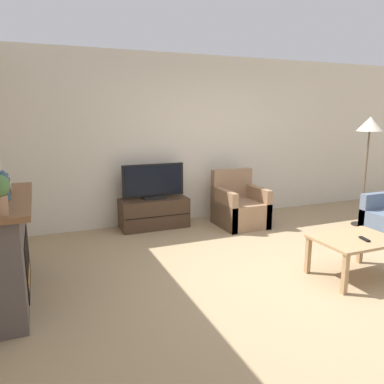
# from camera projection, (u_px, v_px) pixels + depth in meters

# --- Properties ---
(ground_plane) EXTENTS (24.00, 24.00, 0.00)m
(ground_plane) POSITION_uv_depth(u_px,v_px,m) (287.00, 275.00, 4.18)
(ground_plane) COLOR #9E8460
(wall_back) EXTENTS (12.00, 0.06, 2.70)m
(wall_back) POSITION_uv_depth(u_px,v_px,m) (196.00, 139.00, 6.25)
(wall_back) COLOR beige
(wall_back) RESTS_ON ground
(fireplace) EXTENTS (0.41, 1.56, 1.01)m
(fireplace) POSITION_uv_depth(u_px,v_px,m) (10.00, 249.00, 3.53)
(fireplace) COLOR #564C47
(fireplace) RESTS_ON ground
(mantel_vase_left) EXTENTS (0.08, 0.08, 0.28)m
(mantel_vase_left) POSITION_uv_depth(u_px,v_px,m) (0.00, 193.00, 2.98)
(mantel_vase_left) COLOR #385670
(mantel_vase_left) RESTS_ON fireplace
(mantel_vase_centre_left) EXTENTS (0.09, 0.09, 0.27)m
(mantel_vase_centre_left) POSITION_uv_depth(u_px,v_px,m) (4.00, 186.00, 3.30)
(mantel_vase_centre_left) COLOR #385670
(mantel_vase_centre_left) RESTS_ON fireplace
(mantel_clock) EXTENTS (0.08, 0.11, 0.15)m
(mantel_clock) POSITION_uv_depth(u_px,v_px,m) (6.00, 186.00, 3.56)
(mantel_clock) COLOR brown
(mantel_clock) RESTS_ON fireplace
(tv_stand) EXTENTS (1.06, 0.45, 0.47)m
(tv_stand) POSITION_uv_depth(u_px,v_px,m) (154.00, 213.00, 5.89)
(tv_stand) COLOR #422D1E
(tv_stand) RESTS_ON ground
(tv) EXTENTS (0.98, 0.18, 0.55)m
(tv) POSITION_uv_depth(u_px,v_px,m) (153.00, 183.00, 5.79)
(tv) COLOR black
(tv) RESTS_ON tv_stand
(armchair) EXTENTS (0.70, 0.76, 0.88)m
(armchair) POSITION_uv_depth(u_px,v_px,m) (239.00, 208.00, 6.02)
(armchair) COLOR #937051
(armchair) RESTS_ON ground
(coffee_table) EXTENTS (0.86, 0.63, 0.45)m
(coffee_table) POSITION_uv_depth(u_px,v_px,m) (355.00, 243.00, 4.06)
(coffee_table) COLOR #A37F56
(coffee_table) RESTS_ON ground
(remote) EXTENTS (0.07, 0.16, 0.02)m
(remote) POSITION_uv_depth(u_px,v_px,m) (365.00, 239.00, 3.98)
(remote) COLOR black
(remote) RESTS_ON coffee_table
(floor_lamp) EXTENTS (0.39, 0.39, 1.72)m
(floor_lamp) POSITION_uv_depth(u_px,v_px,m) (370.00, 130.00, 5.76)
(floor_lamp) COLOR black
(floor_lamp) RESTS_ON ground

